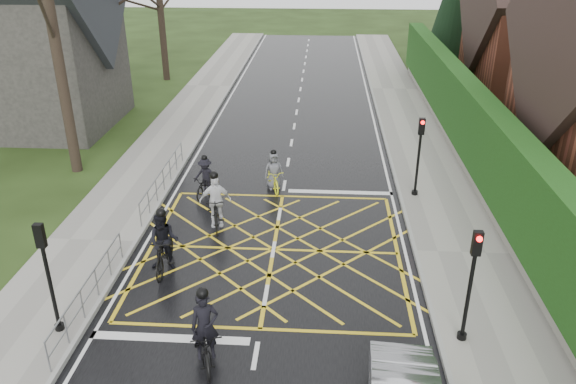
# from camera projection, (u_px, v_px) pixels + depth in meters

# --- Properties ---
(ground) EXTENTS (120.00, 120.00, 0.00)m
(ground) POSITION_uv_depth(u_px,v_px,m) (273.00, 250.00, 18.20)
(ground) COLOR black
(ground) RESTS_ON ground
(road) EXTENTS (9.00, 80.00, 0.01)m
(road) POSITION_uv_depth(u_px,v_px,m) (273.00, 249.00, 18.20)
(road) COLOR black
(road) RESTS_ON ground
(sidewalk_right) EXTENTS (3.00, 80.00, 0.15)m
(sidewalk_right) POSITION_uv_depth(u_px,v_px,m) (461.00, 254.00, 17.82)
(sidewalk_right) COLOR gray
(sidewalk_right) RESTS_ON ground
(sidewalk_left) EXTENTS (3.00, 80.00, 0.15)m
(sidewalk_left) POSITION_uv_depth(u_px,v_px,m) (93.00, 242.00, 18.52)
(sidewalk_left) COLOR gray
(sidewalk_left) RESTS_ON ground
(stone_wall) EXTENTS (0.50, 38.00, 0.70)m
(stone_wall) POSITION_uv_depth(u_px,v_px,m) (474.00, 173.00, 23.02)
(stone_wall) COLOR slate
(stone_wall) RESTS_ON ground
(hedge) EXTENTS (0.90, 38.00, 2.80)m
(hedge) POSITION_uv_depth(u_px,v_px,m) (480.00, 132.00, 22.27)
(hedge) COLOR #1A3B10
(hedge) RESTS_ON stone_wall
(house_far) EXTENTS (9.80, 8.80, 10.30)m
(house_far) POSITION_uv_depth(u_px,v_px,m) (560.00, 27.00, 31.73)
(house_far) COLOR brown
(house_far) RESTS_ON ground
(church) EXTENTS (8.80, 7.80, 11.00)m
(church) POSITION_uv_depth(u_px,v_px,m) (21.00, 29.00, 27.71)
(church) COLOR #2D2B28
(church) RESTS_ON ground
(railing_south) EXTENTS (0.05, 5.04, 1.03)m
(railing_south) POSITION_uv_depth(u_px,v_px,m) (88.00, 287.00, 14.98)
(railing_south) COLOR slate
(railing_south) RESTS_ON ground
(railing_north) EXTENTS (0.05, 6.04, 1.03)m
(railing_north) POSITION_uv_depth(u_px,v_px,m) (163.00, 175.00, 21.74)
(railing_north) COLOR slate
(railing_north) RESTS_ON ground
(traffic_light_ne) EXTENTS (0.24, 0.31, 3.21)m
(traffic_light_ne) POSITION_uv_depth(u_px,v_px,m) (418.00, 158.00, 20.98)
(traffic_light_ne) COLOR black
(traffic_light_ne) RESTS_ON ground
(traffic_light_se) EXTENTS (0.24, 0.31, 3.21)m
(traffic_light_se) POSITION_uv_depth(u_px,v_px,m) (470.00, 288.00, 13.40)
(traffic_light_se) COLOR black
(traffic_light_se) RESTS_ON ground
(traffic_light_sw) EXTENTS (0.24, 0.31, 3.21)m
(traffic_light_sw) POSITION_uv_depth(u_px,v_px,m) (49.00, 280.00, 13.73)
(traffic_light_sw) COLOR black
(traffic_light_sw) RESTS_ON ground
(cyclist_rear) EXTENTS (1.29, 2.18, 2.00)m
(cyclist_rear) POSITION_uv_depth(u_px,v_px,m) (205.00, 337.00, 13.33)
(cyclist_rear) COLOR black
(cyclist_rear) RESTS_ON ground
(cyclist_back) EXTENTS (0.93, 2.06, 2.04)m
(cyclist_back) POSITION_uv_depth(u_px,v_px,m) (164.00, 247.00, 16.86)
(cyclist_back) COLOR black
(cyclist_back) RESTS_ON ground
(cyclist_mid) EXTENTS (1.06, 1.76, 1.63)m
(cyclist_mid) POSITION_uv_depth(u_px,v_px,m) (206.00, 180.00, 21.73)
(cyclist_mid) COLOR black
(cyclist_mid) RESTS_ON ground
(cyclist_front) EXTENTS (1.18, 2.13, 2.06)m
(cyclist_front) POSITION_uv_depth(u_px,v_px,m) (215.00, 207.00, 19.33)
(cyclist_front) COLOR black
(cyclist_front) RESTS_ON ground
(cyclist_lead) EXTENTS (1.08, 1.80, 1.66)m
(cyclist_lead) POSITION_uv_depth(u_px,v_px,m) (274.00, 176.00, 22.19)
(cyclist_lead) COLOR yellow
(cyclist_lead) RESTS_ON ground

